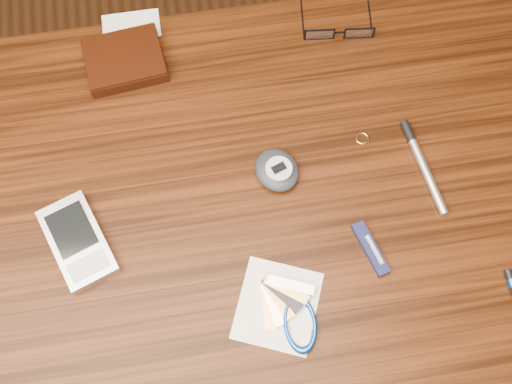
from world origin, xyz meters
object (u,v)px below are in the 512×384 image
desk (233,240)px  pocket_knife (371,249)px  silver_pen (420,159)px  pda_phone (78,241)px  wallet_and_card (125,59)px  notepad_keys (289,313)px  eyeglasses (339,31)px  pedometer (277,170)px

desk → pocket_knife: (0.18, -0.08, 0.11)m
desk → silver_pen: size_ratio=6.72×
pocket_knife → pda_phone: bearing=169.5°
wallet_and_card → pda_phone: bearing=-107.6°
desk → notepad_keys: size_ratio=6.98×
notepad_keys → silver_pen: bearing=39.5°
pocket_knife → silver_pen: silver_pen is taller
eyeglasses → notepad_keys: size_ratio=0.86×
desk → eyeglasses: size_ratio=8.12×
eyeglasses → pda_phone: 0.50m
desk → pocket_knife: pocket_knife is taller
wallet_and_card → pedometer: 0.29m
eyeglasses → pedometer: bearing=-121.8°
desk → wallet_and_card: 0.32m
wallet_and_card → eyeglasses: bearing=0.1°
notepad_keys → silver_pen: 0.29m
desk → pda_phone: (-0.21, -0.00, 0.11)m
notepad_keys → wallet_and_card: bearing=113.0°
pda_phone → silver_pen: bearing=5.3°
wallet_and_card → notepad_keys: (0.18, -0.41, -0.01)m
pedometer → notepad_keys: size_ratio=0.59×
eyeglasses → silver_pen: (0.07, -0.23, -0.00)m
eyeglasses → silver_pen: bearing=-73.1°
desk → pocket_knife: 0.22m
wallet_and_card → notepad_keys: wallet_and_card is taller
wallet_and_card → pocket_knife: wallet_and_card is taller
desk → pedometer: 0.15m
pedometer → pocket_knife: (0.11, -0.13, -0.01)m
silver_pen → desk: bearing=-171.5°
pda_phone → wallet_and_card: bearing=72.4°
wallet_and_card → pda_phone: size_ratio=1.05×
wallet_and_card → pda_phone: wallet_and_card is taller
wallet_and_card → pda_phone: (-0.09, -0.28, -0.00)m
wallet_and_card → eyeglasses: wallet_and_card is taller
desk → pocket_knife: bearing=-22.9°
pocket_knife → eyeglasses: bearing=85.2°
desk → pedometer: bearing=36.9°
pedometer → pocket_knife: size_ratio=1.05×
notepad_keys → pda_phone: bearing=152.2°
eyeglasses → notepad_keys: 0.44m
desk → wallet_and_card: bearing=114.1°
eyeglasses → pedometer: 0.25m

